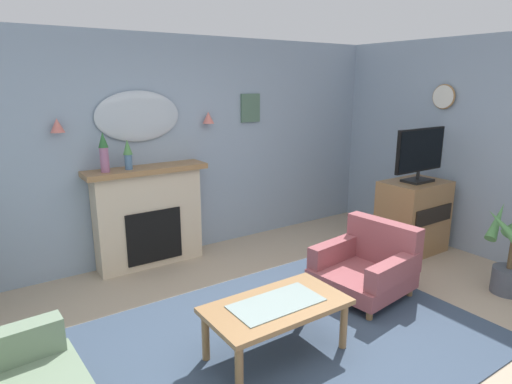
% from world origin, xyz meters
% --- Properties ---
extents(floor, '(7.00, 5.99, 0.10)m').
position_xyz_m(floor, '(0.00, 0.00, -0.05)').
color(floor, tan).
rests_on(floor, ground).
extents(wall_back, '(7.00, 0.10, 2.61)m').
position_xyz_m(wall_back, '(0.00, 2.54, 1.31)').
color(wall_back, '#8C9EB2').
rests_on(wall_back, ground).
extents(patterned_rug, '(3.20, 2.40, 0.01)m').
position_xyz_m(patterned_rug, '(0.00, 0.20, 0.01)').
color(patterned_rug, '#38475B').
rests_on(patterned_rug, ground).
extents(fireplace, '(1.36, 0.36, 1.16)m').
position_xyz_m(fireplace, '(-0.41, 2.32, 0.57)').
color(fireplace, beige).
rests_on(fireplace, ground).
extents(mantel_vase_left, '(0.10, 0.10, 0.42)m').
position_xyz_m(mantel_vase_left, '(-0.86, 2.29, 1.38)').
color(mantel_vase_left, '#9E6084').
rests_on(mantel_vase_left, fireplace).
extents(mantel_vase_right, '(0.10, 0.10, 0.32)m').
position_xyz_m(mantel_vase_right, '(-0.61, 2.29, 1.34)').
color(mantel_vase_right, '#4C7093').
rests_on(mantel_vase_right, fireplace).
extents(wall_mirror, '(0.96, 0.06, 0.56)m').
position_xyz_m(wall_mirror, '(-0.41, 2.46, 1.71)').
color(wall_mirror, '#B2BCC6').
extents(wall_sconce_left, '(0.14, 0.14, 0.14)m').
position_xyz_m(wall_sconce_left, '(-1.26, 2.41, 1.66)').
color(wall_sconce_left, '#D17066').
extents(wall_sconce_right, '(0.14, 0.14, 0.14)m').
position_xyz_m(wall_sconce_right, '(0.44, 2.41, 1.66)').
color(wall_sconce_right, '#D17066').
extents(wall_clock, '(0.04, 0.31, 0.31)m').
position_xyz_m(wall_clock, '(2.96, 0.95, 1.90)').
color(wall_clock, silver).
extents(framed_picture, '(0.28, 0.03, 0.36)m').
position_xyz_m(framed_picture, '(1.09, 2.47, 1.75)').
color(framed_picture, '#4C6B56').
extents(coffee_table, '(1.10, 0.60, 0.45)m').
position_xyz_m(coffee_table, '(-0.25, 0.10, 0.38)').
color(coffee_table, olive).
rests_on(coffee_table, ground).
extents(armchair_in_corner, '(0.91, 0.90, 0.71)m').
position_xyz_m(armchair_in_corner, '(1.13, 0.41, 0.31)').
color(armchair_in_corner, '#934C51').
rests_on(armchair_in_corner, ground).
extents(tv_cabinet, '(0.80, 0.57, 0.90)m').
position_xyz_m(tv_cabinet, '(2.45, 0.87, 0.45)').
color(tv_cabinet, olive).
rests_on(tv_cabinet, ground).
extents(tv_flatscreen, '(0.84, 0.24, 0.65)m').
position_xyz_m(tv_flatscreen, '(2.45, 0.85, 1.25)').
color(tv_flatscreen, black).
rests_on(tv_flatscreen, tv_cabinet).
extents(potted_plant_tall_palm, '(0.52, 0.50, 0.93)m').
position_xyz_m(potted_plant_tall_palm, '(2.30, -0.39, 0.41)').
color(potted_plant_tall_palm, '#474C56').
rests_on(potted_plant_tall_palm, ground).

